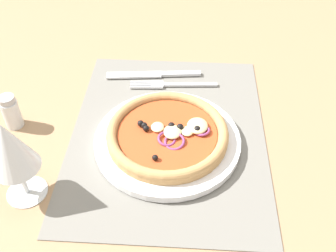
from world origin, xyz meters
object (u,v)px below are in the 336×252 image
(plate, at_px, (170,140))
(knife, at_px, (153,74))
(pepper_shaker, at_px, (11,112))
(wine_glass, at_px, (10,149))
(pizza, at_px, (171,133))
(fork, at_px, (169,85))

(plate, relative_size, knife, 1.28)
(plate, xyz_separation_m, pepper_shaker, (0.03, 0.29, 0.02))
(knife, bearing_deg, pepper_shaker, 28.36)
(knife, bearing_deg, wine_glass, 55.80)
(pizza, distance_m, pepper_shaker, 0.29)
(knife, bearing_deg, plate, 98.30)
(plate, xyz_separation_m, pizza, (0.00, -0.00, 0.02))
(fork, height_order, pepper_shaker, pepper_shaker)
(plate, height_order, pepper_shaker, pepper_shaker)
(pizza, bearing_deg, pepper_shaker, 83.48)
(plate, height_order, pizza, pizza)
(plate, bearing_deg, pizza, -86.27)
(wine_glass, bearing_deg, pizza, -61.97)
(plate, height_order, knife, plate)
(knife, xyz_separation_m, wine_glass, (-0.31, 0.17, 0.09))
(fork, distance_m, wine_glass, 0.36)
(fork, bearing_deg, plate, 90.48)
(fork, bearing_deg, wine_glass, 49.77)
(fork, xyz_separation_m, knife, (0.03, 0.04, 0.00))
(wine_glass, height_order, pepper_shaker, wine_glass)
(pizza, distance_m, fork, 0.17)
(pepper_shaker, bearing_deg, plate, -96.54)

